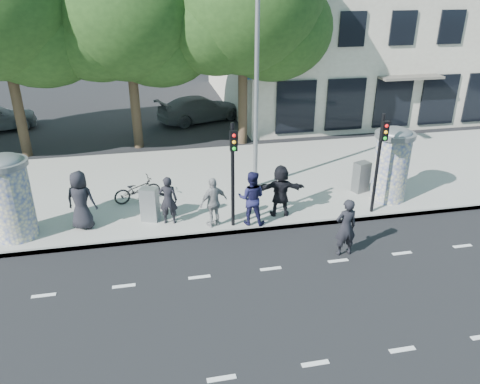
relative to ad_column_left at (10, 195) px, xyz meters
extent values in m
plane|color=black|center=(7.20, -4.50, -1.54)|extent=(120.00, 120.00, 0.00)
cube|color=gray|center=(7.20, 3.00, -1.46)|extent=(40.00, 8.00, 0.15)
cube|color=slate|center=(7.20, -0.95, -1.46)|extent=(40.00, 0.10, 0.16)
cube|color=silver|center=(7.20, -6.70, -1.53)|extent=(32.00, 0.12, 0.01)
cube|color=silver|center=(7.20, -3.10, -1.53)|extent=(32.00, 0.12, 0.01)
cylinder|color=beige|center=(0.00, 0.00, -0.24)|extent=(1.20, 1.20, 2.30)
cylinder|color=slate|center=(0.00, 0.00, 0.99)|extent=(1.36, 1.36, 0.16)
ellipsoid|color=slate|center=(0.00, 0.00, 1.07)|extent=(1.10, 1.10, 0.38)
cylinder|color=beige|center=(12.40, 0.20, -0.24)|extent=(1.20, 1.20, 2.30)
cylinder|color=slate|center=(12.40, 0.20, 0.99)|extent=(1.36, 1.36, 0.16)
ellipsoid|color=slate|center=(12.40, 0.20, 1.07)|extent=(1.10, 1.10, 0.38)
cylinder|color=black|center=(6.60, -0.65, 0.31)|extent=(0.11, 0.11, 3.40)
cube|color=black|center=(6.60, -0.83, 1.51)|extent=(0.22, 0.14, 0.62)
cylinder|color=black|center=(11.40, -0.65, 0.31)|extent=(0.11, 0.11, 3.40)
cube|color=black|center=(11.40, -0.83, 1.51)|extent=(0.22, 0.14, 0.62)
cylinder|color=slate|center=(8.00, 2.20, 2.61)|extent=(0.16, 0.16, 8.00)
cylinder|color=#38281C|center=(-1.30, 8.00, 0.82)|extent=(0.44, 0.44, 4.73)
cylinder|color=#38281C|center=(3.70, 8.20, 0.67)|extent=(0.44, 0.44, 4.41)
ellipsoid|color=#1B3513|center=(3.70, 8.20, 4.54)|extent=(6.80, 6.80, 5.78)
cylinder|color=#38281C|center=(8.70, 7.80, 0.76)|extent=(0.44, 0.44, 4.59)
ellipsoid|color=#1B3513|center=(8.70, 7.80, 4.79)|extent=(7.00, 7.00, 5.95)
cube|color=#ACA190|center=(19.20, 15.50, 4.46)|extent=(20.00, 15.00, 12.00)
cube|color=black|center=(19.20, 7.95, 0.06)|extent=(18.00, 0.10, 2.60)
cube|color=#59544C|center=(17.20, 7.60, 1.36)|extent=(3.20, 0.90, 0.12)
cube|color=#194C8C|center=(9.70, 7.95, 1.66)|extent=(1.60, 0.06, 0.30)
imported|color=black|center=(1.94, 0.16, -0.44)|extent=(1.08, 0.87, 1.90)
imported|color=black|center=(4.61, -0.08, -0.58)|extent=(0.64, 0.48, 1.61)
imported|color=#18183D|center=(7.20, -0.65, -0.49)|extent=(1.05, 0.93, 1.80)
imported|color=gray|center=(6.00, -0.55, -0.57)|extent=(1.10, 0.88, 1.64)
imported|color=black|center=(8.27, -0.25, -0.51)|extent=(1.71, 0.84, 1.76)
imported|color=black|center=(9.49, -2.76, -0.65)|extent=(0.67, 0.46, 1.77)
imported|color=black|center=(3.63, 1.78, -0.95)|extent=(1.04, 1.77, 0.88)
cube|color=gray|center=(4.02, 0.24, -0.82)|extent=(0.65, 0.56, 1.13)
cube|color=slate|center=(11.72, 0.98, -0.82)|extent=(0.64, 0.55, 1.14)
imported|color=#4E5155|center=(7.15, 12.08, -0.84)|extent=(3.49, 5.19, 1.40)
camera|label=1|loc=(4.15, -13.65, 5.84)|focal=35.00mm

